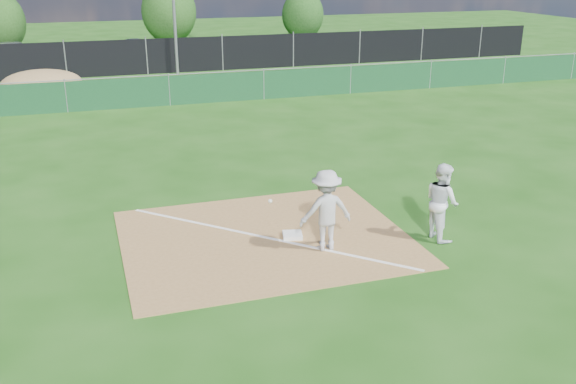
# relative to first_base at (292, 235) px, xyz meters

# --- Properties ---
(ground) EXTENTS (90.00, 90.00, 0.00)m
(ground) POSITION_rel_first_base_xyz_m (-0.57, 9.16, -0.06)
(ground) COLOR #19490F
(ground) RESTS_ON ground
(infield_dirt) EXTENTS (6.00, 5.00, 0.02)m
(infield_dirt) POSITION_rel_first_base_xyz_m (-0.57, 0.16, -0.05)
(infield_dirt) COLOR olive
(infield_dirt) RESTS_ON ground
(foul_line) EXTENTS (5.01, 5.01, 0.01)m
(foul_line) POSITION_rel_first_base_xyz_m (-0.57, 0.16, -0.04)
(foul_line) COLOR white
(foul_line) RESTS_ON infield_dirt
(green_fence) EXTENTS (44.00, 0.05, 1.20)m
(green_fence) POSITION_rel_first_base_xyz_m (-0.57, 14.16, 0.54)
(green_fence) COLOR #103C1E
(green_fence) RESTS_ON ground
(dirt_mound) EXTENTS (3.38, 2.60, 1.17)m
(dirt_mound) POSITION_rel_first_base_xyz_m (-5.57, 17.66, 0.52)
(dirt_mound) COLOR olive
(dirt_mound) RESTS_ON ground
(black_fence) EXTENTS (46.00, 0.04, 1.80)m
(black_fence) POSITION_rel_first_base_xyz_m (-0.57, 22.16, 0.84)
(black_fence) COLOR black
(black_fence) RESTS_ON ground
(parking_lot) EXTENTS (46.00, 9.00, 0.01)m
(parking_lot) POSITION_rel_first_base_xyz_m (-0.57, 27.16, -0.06)
(parking_lot) COLOR black
(parking_lot) RESTS_ON ground
(first_base) EXTENTS (0.49, 0.49, 0.09)m
(first_base) POSITION_rel_first_base_xyz_m (0.00, 0.00, 0.00)
(first_base) COLOR white
(first_base) RESTS_ON infield_dirt
(play_at_first) EXTENTS (1.84, 0.65, 1.70)m
(play_at_first) POSITION_rel_first_base_xyz_m (0.46, -0.76, 0.81)
(play_at_first) COLOR silver
(play_at_first) RESTS_ON infield_dirt
(runner) EXTENTS (0.65, 0.83, 1.67)m
(runner) POSITION_rel_first_base_xyz_m (3.00, -0.97, 0.77)
(runner) COLOR white
(runner) RESTS_ON ground
(car_left) EXTENTS (4.56, 2.20, 1.50)m
(car_left) POSITION_rel_first_base_xyz_m (-7.21, 26.52, 0.70)
(car_left) COLOR #9D9FA5
(car_left) RESTS_ON parking_lot
(car_mid) EXTENTS (4.19, 1.62, 1.36)m
(car_mid) POSITION_rel_first_base_xyz_m (-0.43, 25.69, 0.63)
(car_mid) COLOR black
(car_mid) RESTS_ON parking_lot
(car_right) EXTENTS (4.45, 2.11, 1.25)m
(car_right) POSITION_rel_first_base_xyz_m (4.63, 26.56, 0.57)
(car_right) COLOR black
(car_right) RESTS_ON parking_lot
(tree_mid) EXTENTS (3.71, 3.71, 4.40)m
(tree_mid) POSITION_rel_first_base_xyz_m (2.30, 33.69, 2.20)
(tree_mid) COLOR #382316
(tree_mid) RESTS_ON ground
(tree_right) EXTENTS (3.02, 3.02, 3.58)m
(tree_right) POSITION_rel_first_base_xyz_m (11.88, 33.32, 1.78)
(tree_right) COLOR #382316
(tree_right) RESTS_ON ground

